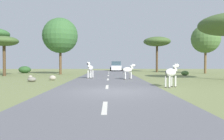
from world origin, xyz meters
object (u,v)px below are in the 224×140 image
rock_2 (30,77)px  car_0 (116,67)px  tree_3 (4,42)px  bush_1 (25,70)px  zebra_1 (171,73)px  tree_5 (206,39)px  zebra_2 (128,70)px  rock_1 (53,78)px  zebra_0 (90,68)px  tree_0 (60,36)px  bush_0 (185,73)px  rock_0 (32,79)px  tree_6 (157,42)px

rock_2 → car_0: bearing=64.2°
tree_3 → bush_1: 7.65m
zebra_1 → tree_3: tree_3 is taller
tree_5 → bush_1: 26.37m
zebra_2 → rock_1: bearing=-119.2°
zebra_0 → rock_2: size_ratio=4.02×
zebra_2 → tree_3: bearing=-146.1°
zebra_2 → zebra_1: bearing=-11.7°
car_0 → bush_1: size_ratio=2.55×
zebra_1 → bush_1: bearing=177.2°
zebra_2 → tree_5: tree_5 is taller
tree_0 → tree_3: (-5.66, -3.34, -1.11)m
zebra_2 → bush_0: bearing=101.5°
tree_0 → rock_1: size_ratio=13.14×
tree_0 → rock_1: tree_0 is taller
zebra_1 → rock_0: size_ratio=2.21×
zebra_1 → tree_3: size_ratio=0.33×
zebra_0 → rock_0: bearing=48.1°
bush_0 → zebra_0: bearing=-153.0°
zebra_0 → rock_1: (-3.05, -1.73, -0.77)m
zebra_0 → bush_0: size_ratio=1.78×
bush_1 → rock_2: size_ratio=4.20×
rock_0 → tree_0: bearing=91.7°
tree_5 → bush_1: (-25.98, 1.17, -4.37)m
rock_1 → rock_2: rock_1 is taller
bush_0 → rock_0: (-15.05, -8.81, -0.09)m
zebra_1 → zebra_0: bearing=174.0°
tree_6 → bush_0: bearing=-83.2°
rock_0 → rock_2: rock_0 is taller
tree_6 → rock_0: (-13.85, -18.81, -4.77)m
tree_6 → bush_1: (-20.20, -3.92, -4.45)m
tree_0 → rock_1: 11.03m
zebra_2 → bush_0: (7.37, 6.94, -0.59)m
rock_0 → rock_2: (-1.70, 4.36, -0.05)m
rock_1 → rock_2: (-2.91, 2.78, -0.07)m
tree_6 → bush_1: tree_6 is taller
zebra_0 → tree_0: bearing=-50.1°
zebra_2 → tree_0: tree_0 is taller
rock_0 → zebra_0: bearing=37.9°
rock_1 → rock_2: 4.03m
zebra_0 → tree_5: bearing=-135.7°
tree_0 → rock_1: bearing=-81.0°
zebra_0 → rock_1: zebra_0 is taller
rock_2 → rock_0: bearing=-68.6°
rock_1 → tree_3: bearing=138.1°
zebra_1 → bush_0: bearing=114.2°
tree_5 → tree_6: tree_5 is taller
tree_0 → bush_0: bearing=-9.5°
tree_3 → rock_1: tree_3 is taller
tree_5 → rock_0: bearing=-145.1°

